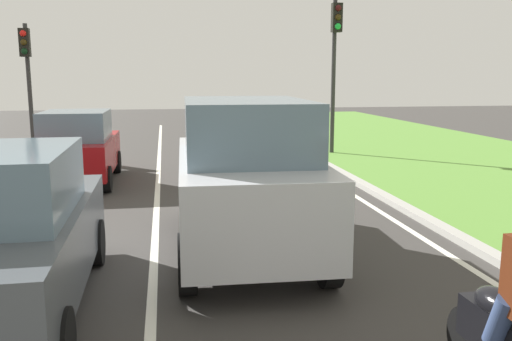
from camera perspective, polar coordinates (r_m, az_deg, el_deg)
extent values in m
plane|color=#383533|center=(13.20, -7.34, -1.46)|extent=(60.00, 60.00, 0.00)
cube|color=silver|center=(13.19, -10.38, -1.53)|extent=(0.12, 32.00, 0.01)
cube|color=silver|center=(13.81, 7.76, -0.94)|extent=(0.12, 32.00, 0.01)
cube|color=#548433|center=(15.96, 24.81, -0.20)|extent=(9.00, 48.00, 0.06)
cube|color=#9E9B93|center=(13.95, 9.72, -0.64)|extent=(0.24, 48.00, 0.12)
cube|color=#B7BABF|center=(7.98, -1.21, -2.15)|extent=(2.04, 4.56, 1.10)
cube|color=slate|center=(7.69, -1.10, 4.56)|extent=(1.79, 2.75, 0.80)
cylinder|color=black|center=(9.54, -7.49, -3.58)|extent=(0.24, 0.77, 0.76)
cylinder|color=black|center=(9.71, 2.90, -3.27)|extent=(0.24, 0.77, 0.76)
cylinder|color=black|center=(6.61, -7.28, -9.81)|extent=(0.24, 0.77, 0.76)
cylinder|color=black|center=(6.84, 7.71, -9.12)|extent=(0.24, 0.77, 0.76)
cube|color=#474C51|center=(6.53, -25.41, -7.65)|extent=(1.81, 4.32, 0.84)
cylinder|color=black|center=(7.87, -16.70, -7.34)|extent=(0.23, 0.64, 0.64)
cube|color=maroon|center=(13.89, -18.23, 1.62)|extent=(1.66, 3.71, 0.80)
cube|color=slate|center=(13.56, -18.56, 4.56)|extent=(1.49, 1.91, 0.68)
cylinder|color=black|center=(15.30, -20.23, 0.73)|extent=(0.22, 0.60, 0.60)
cylinder|color=black|center=(15.09, -14.60, 0.90)|extent=(0.22, 0.60, 0.60)
cylinder|color=black|center=(12.87, -22.29, -1.06)|extent=(0.22, 0.60, 0.60)
cylinder|color=black|center=(12.62, -15.60, -0.89)|extent=(0.22, 0.60, 0.60)
ellipsoid|color=black|center=(4.87, 24.28, -12.76)|extent=(0.28, 0.50, 0.24)
cylinder|color=black|center=(5.34, 21.69, -16.41)|extent=(0.10, 0.60, 0.60)
cylinder|color=navy|center=(4.57, 24.48, -14.31)|extent=(0.16, 0.30, 0.45)
cylinder|color=#2D2D2D|center=(18.09, 8.21, 9.85)|extent=(0.14, 0.14, 5.16)
cube|color=black|center=(17.99, 8.57, 15.74)|extent=(0.32, 0.24, 0.90)
sphere|color=#3F0F0F|center=(17.90, 8.73, 16.67)|extent=(0.20, 0.20, 0.20)
sphere|color=#382B0C|center=(17.87, 8.70, 15.78)|extent=(0.20, 0.20, 0.20)
sphere|color=green|center=(17.84, 8.68, 14.89)|extent=(0.20, 0.20, 0.20)
cylinder|color=#2D2D2D|center=(19.49, -22.89, 7.88)|extent=(0.14, 0.14, 4.28)
cube|color=black|center=(19.32, -23.34, 12.36)|extent=(0.32, 0.24, 0.90)
sphere|color=red|center=(19.21, -23.49, 13.21)|extent=(0.20, 0.20, 0.20)
sphere|color=#382B0C|center=(19.19, -23.43, 12.37)|extent=(0.20, 0.20, 0.20)
sphere|color=black|center=(19.18, -23.37, 11.54)|extent=(0.20, 0.20, 0.20)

